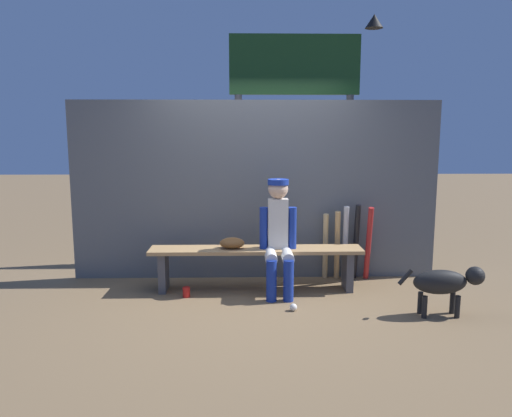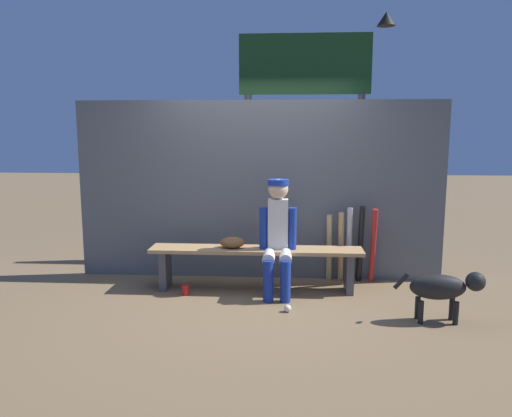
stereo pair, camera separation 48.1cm
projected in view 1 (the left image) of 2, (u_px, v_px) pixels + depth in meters
ground_plane at (256, 290)px, 5.60m from camera, size 30.00×30.00×0.00m
chainlink_fence at (255, 191)px, 5.93m from camera, size 4.40×0.03×2.14m
dugout_bench at (256, 258)px, 5.54m from camera, size 2.38×0.36×0.48m
player_seated at (279, 232)px, 5.39m from camera, size 0.41×0.55×1.26m
baseball_glove at (232, 243)px, 5.51m from camera, size 0.28×0.20×0.12m
bat_wood_natural at (325, 246)px, 5.95m from camera, size 0.09×0.18×0.81m
bat_wood_tan at (337, 245)px, 5.91m from camera, size 0.10×0.21×0.85m
bat_aluminum_silver at (345, 243)px, 5.89m from camera, size 0.08×0.16×0.91m
bat_aluminum_black at (356, 242)px, 5.93m from camera, size 0.07×0.18×0.92m
bat_aluminum_red at (368, 244)px, 5.89m from camera, size 0.07×0.23×0.90m
baseball at (293, 307)px, 4.94m from camera, size 0.07×0.07×0.07m
cup_on_ground at (186, 292)px, 5.35m from camera, size 0.08×0.08×0.11m
cup_on_bench at (265, 243)px, 5.56m from camera, size 0.08×0.08×0.11m
scoreboard at (299, 93)px, 6.74m from camera, size 2.05×0.27×3.31m
dog at (446, 282)px, 4.77m from camera, size 0.84×0.20×0.49m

